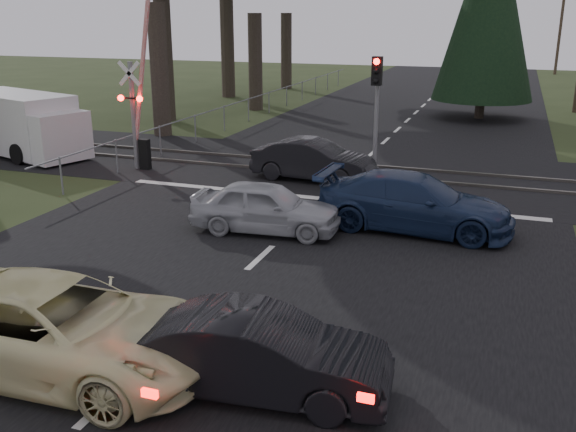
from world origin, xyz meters
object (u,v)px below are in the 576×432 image
at_px(crossing_signal, 139,112).
at_px(dark_car_far, 314,160).
at_px(cream_coupe, 57,328).
at_px(blue_sedan, 414,203).
at_px(white_van, 23,125).
at_px(utility_pole_far, 561,21).
at_px(dark_hatchback, 260,354).
at_px(silver_car, 266,207).
at_px(traffic_signal_center, 376,98).

height_order(crossing_signal, dark_car_far, crossing_signal).
xyz_separation_m(cream_coupe, blue_sedan, (4.20, 8.76, -0.00)).
relative_size(cream_coupe, dark_car_far, 1.27).
relative_size(dark_car_far, white_van, 0.63).
height_order(crossing_signal, white_van, crossing_signal).
height_order(crossing_signal, cream_coupe, crossing_signal).
height_order(utility_pole_far, dark_hatchback, utility_pole_far).
relative_size(dark_hatchback, dark_car_far, 0.93).
relative_size(dark_hatchback, silver_car, 1.00).
bearing_deg(cream_coupe, dark_car_far, -3.39).
distance_m(traffic_signal_center, white_van, 14.03).
distance_m(cream_coupe, white_van, 17.47).
distance_m(silver_car, blue_sedan, 3.83).
xyz_separation_m(utility_pole_far, cream_coupe, (-9.68, -57.56, -3.99)).
xyz_separation_m(traffic_signal_center, dark_car_far, (-1.96, -0.38, -2.12)).
xyz_separation_m(traffic_signal_center, utility_pole_far, (7.50, 44.32, 1.92)).
height_order(cream_coupe, blue_sedan, same).
relative_size(traffic_signal_center, utility_pole_far, 0.46).
bearing_deg(dark_car_far, traffic_signal_center, -74.26).
distance_m(traffic_signal_center, blue_sedan, 5.33).
bearing_deg(silver_car, crossing_signal, 48.72).
distance_m(utility_pole_far, silver_car, 51.18).
height_order(silver_car, blue_sedan, blue_sedan).
bearing_deg(blue_sedan, utility_pole_far, -3.33).
height_order(dark_car_far, white_van, white_van).
distance_m(utility_pole_far, dark_car_far, 45.87).
distance_m(crossing_signal, dark_car_far, 6.48).
distance_m(utility_pole_far, white_van, 49.65).
bearing_deg(utility_pole_far, silver_car, -100.21).
bearing_deg(utility_pole_far, dark_car_far, -101.95).
bearing_deg(silver_car, traffic_signal_center, -19.39).
height_order(utility_pole_far, cream_coupe, utility_pole_far).
bearing_deg(dark_car_far, cream_coupe, -176.23).
bearing_deg(blue_sedan, dark_car_far, 47.19).
bearing_deg(crossing_signal, utility_pole_far, 70.77).
xyz_separation_m(cream_coupe, silver_car, (0.64, 7.35, -0.08)).
xyz_separation_m(utility_pole_far, white_van, (-21.44, -44.65, -3.50)).
distance_m(cream_coupe, dark_car_far, 12.86).
height_order(dark_hatchback, dark_car_far, dark_car_far).
bearing_deg(crossing_signal, white_van, 174.31).
bearing_deg(silver_car, blue_sedan, -73.11).
bearing_deg(utility_pole_far, blue_sedan, -96.41).
bearing_deg(white_van, cream_coupe, -29.48).
relative_size(silver_car, white_van, 0.59).
relative_size(silver_car, blue_sedan, 0.76).
distance_m(blue_sedan, dark_car_far, 5.71).
height_order(cream_coupe, white_van, white_van).
height_order(traffic_signal_center, dark_car_far, traffic_signal_center).
xyz_separation_m(crossing_signal, silver_car, (6.73, -5.00, -1.40)).
height_order(crossing_signal, silver_car, crossing_signal).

